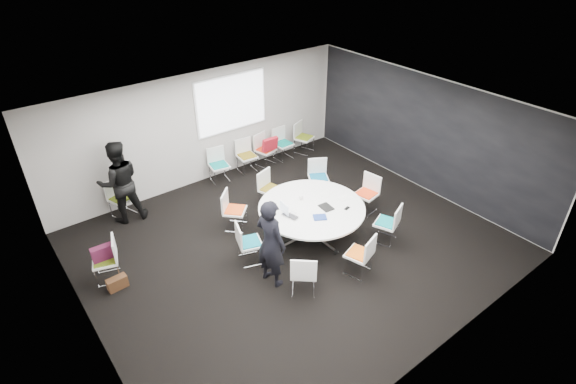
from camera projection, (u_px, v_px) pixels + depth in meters
room_shell at (296, 185)px, 8.69m from camera, size 8.08×7.08×2.88m
conference_table at (311, 214)px, 9.35m from camera, size 2.21×2.21×0.73m
projection_screen at (232, 103)px, 11.13m from camera, size 1.90×0.03×1.35m
chair_ring_a at (366, 200)px, 10.29m from camera, size 0.52×0.53×0.88m
chair_ring_b at (318, 184)px, 10.90m from camera, size 0.62×0.62×0.88m
chair_ring_c at (271, 196)px, 10.45m from camera, size 0.57×0.56×0.88m
chair_ring_d at (235, 217)px, 9.73m from camera, size 0.64×0.64×0.88m
chair_ring_e at (249, 250)px, 8.79m from camera, size 0.57×0.58×0.88m
chair_ring_f at (304, 279)px, 8.08m from camera, size 0.64×0.64×0.88m
chair_ring_g at (359, 261)px, 8.50m from camera, size 0.58×0.57×0.88m
chair_ring_h at (386, 230)px, 9.34m from camera, size 0.60×0.59×0.88m
chair_back_a at (220, 171)px, 11.43m from camera, size 0.53×0.52×0.88m
chair_back_b at (247, 162)px, 11.86m from camera, size 0.50×0.49×0.88m
chair_back_c at (265, 156)px, 12.17m from camera, size 0.56×0.55×0.88m
chair_back_d at (283, 149)px, 12.48m from camera, size 0.48×0.47×0.88m
chair_back_e at (304, 143)px, 12.82m from camera, size 0.59×0.59×0.88m
chair_spare_left at (108, 267)px, 8.36m from camera, size 0.57×0.57×0.88m
chair_person_back at (123, 205)px, 10.12m from camera, size 0.58×0.57×0.88m
person_main at (271, 243)px, 7.99m from camera, size 0.54×0.72×1.77m
person_back at (120, 182)px, 9.66m from camera, size 1.03×0.86×1.90m
laptop at (291, 215)px, 8.98m from camera, size 0.31×0.39×0.03m
laptop_lid at (284, 208)px, 8.97m from camera, size 0.04×0.30×0.22m
notebook_black at (326, 207)px, 9.21m from camera, size 0.25×0.32×0.02m
tablet_folio at (320, 217)px, 8.91m from camera, size 0.33×0.31×0.03m
papers_right at (326, 193)px, 9.69m from camera, size 0.34×0.28×0.00m
papers_front at (344, 197)px, 9.55m from camera, size 0.32×0.23×0.00m
cup at (301, 198)px, 9.46m from camera, size 0.08×0.08×0.09m
phone at (347, 208)px, 9.19m from camera, size 0.15×0.10×0.01m
maroon_bag at (103, 253)px, 8.17m from camera, size 0.41×0.16×0.28m
brown_bag at (117, 283)px, 8.22m from camera, size 0.37×0.18×0.24m
red_jacket at (270, 144)px, 11.79m from camera, size 0.44×0.17×0.36m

